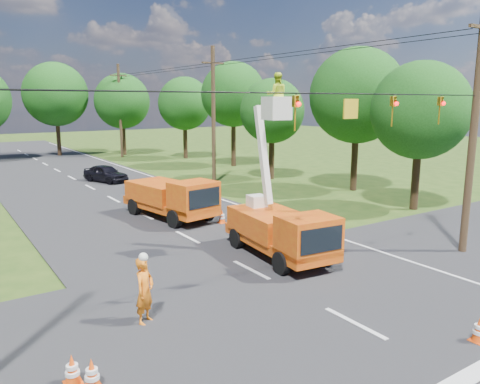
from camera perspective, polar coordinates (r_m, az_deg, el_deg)
ground at (r=30.32m, az=-15.16°, el=-0.94°), size 140.00×140.00×0.00m
road_main at (r=30.32m, az=-15.16°, el=-0.94°), size 12.00×100.00×0.06m
road_cross at (r=15.09m, az=8.08°, el=-12.86°), size 56.00×10.00×0.07m
stop_bar at (r=12.19m, az=25.64°, el=-20.08°), size 9.00×0.45×0.02m
edge_line at (r=32.48m, az=-5.78°, el=0.17°), size 0.12×90.00×0.02m
bucket_truck at (r=18.31m, az=4.98°, el=-3.43°), size 2.66×5.69×7.14m
second_truck at (r=24.66m, az=-8.28°, el=-0.65°), size 3.11×6.14×2.20m
ground_worker at (r=13.41m, az=-11.55°, el=-11.72°), size 0.83×0.77×1.90m
distant_car at (r=37.10m, az=-16.06°, el=2.19°), size 2.85×4.20×1.33m
traffic_cone_1 at (r=13.84m, az=27.15°, el=-14.69°), size 0.38×0.38×0.71m
traffic_cone_2 at (r=21.07m, az=0.93°, el=-4.74°), size 0.38×0.38×0.71m
traffic_cone_3 at (r=23.63m, az=-2.22°, el=-3.01°), size 0.38×0.38×0.71m
traffic_cone_4 at (r=11.16m, az=-17.61°, el=-20.40°), size 0.38×0.38×0.71m
traffic_cone_5 at (r=11.43m, az=-19.77°, el=-19.74°), size 0.38×0.38×0.71m
traffic_cone_7 at (r=29.58m, az=-5.47°, el=-0.18°), size 0.38×0.38×0.71m
pole_right_near at (r=20.55m, az=26.63°, el=7.15°), size 1.80×0.30×10.00m
pole_right_mid at (r=35.08m, az=-3.26°, el=9.41°), size 1.80×0.30×10.00m
pole_right_far at (r=53.28m, az=-14.41°, el=9.63°), size 1.80×0.30×10.00m
signal_span at (r=15.40m, az=14.99°, el=9.90°), size 18.00×0.29×1.07m
tree_right_a at (r=27.98m, az=21.14°, el=9.23°), size 5.40×5.40×8.28m
tree_right_b at (r=32.93m, az=14.13°, el=11.31°), size 6.40×6.40×9.65m
tree_right_c at (r=36.88m, az=3.94°, el=9.80°), size 5.00×5.00×7.83m
tree_right_d at (r=44.34m, az=-0.81°, el=11.79°), size 6.00×6.00×9.70m
tree_right_e at (r=50.77m, az=-6.78°, el=10.64°), size 5.60×5.60×8.63m
tree_far_b at (r=56.57m, az=-21.58°, el=11.00°), size 7.00×7.00×10.32m
tree_far_c at (r=55.49m, az=-14.17°, el=10.67°), size 6.20×6.20×9.18m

